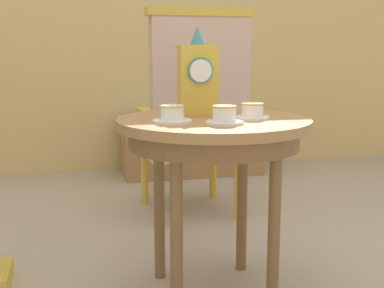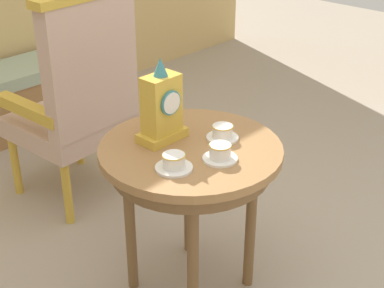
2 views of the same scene
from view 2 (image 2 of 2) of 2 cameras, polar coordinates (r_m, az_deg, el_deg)
name	(u,v)px [view 2 (image 2 of 2)]	position (r m, az deg, el deg)	size (l,w,h in m)	color
side_table	(191,164)	(2.25, -0.14, -2.04)	(0.72, 0.72, 0.68)	#9E7042
teacup_left	(174,163)	(2.04, -1.81, -1.87)	(0.14, 0.14, 0.06)	white
teacup_right	(220,153)	(2.11, 2.80, -0.90)	(0.13, 0.13, 0.06)	white
teacup_center	(222,133)	(2.26, 3.04, 1.11)	(0.13, 0.13, 0.06)	white
mantel_clock	(162,108)	(2.21, -2.95, 3.62)	(0.19, 0.11, 0.34)	gold
armchair	(79,97)	(2.96, -11.17, 4.63)	(0.57, 0.56, 1.14)	#CCA893
window_bench	(18,98)	(4.01, -16.89, 4.35)	(1.09, 0.40, 0.44)	#9EB299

